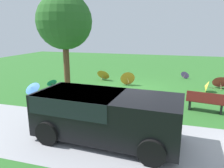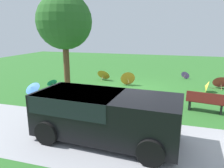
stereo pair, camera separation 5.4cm
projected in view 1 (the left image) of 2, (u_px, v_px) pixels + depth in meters
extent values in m
plane|color=#2D6B28|center=(133.00, 89.00, 13.04)|extent=(40.00, 40.00, 0.00)
cube|color=#9E9EA3|center=(97.00, 138.00, 7.08)|extent=(40.00, 3.70, 0.01)
cube|color=black|center=(107.00, 115.00, 6.81)|extent=(4.70, 2.16, 1.35)
cube|color=black|center=(81.00, 100.00, 7.02)|extent=(2.68, 2.07, 0.55)
cylinder|color=black|center=(47.00, 133.00, 6.58)|extent=(0.77, 0.26, 0.76)
cylinder|color=black|center=(77.00, 112.00, 8.32)|extent=(0.77, 0.26, 0.76)
cylinder|color=black|center=(152.00, 153.00, 5.54)|extent=(0.77, 0.26, 0.76)
cylinder|color=black|center=(161.00, 124.00, 7.27)|extent=(0.77, 0.26, 0.76)
cube|color=maroon|center=(206.00, 102.00, 9.33)|extent=(1.65, 0.72, 0.05)
cube|color=maroon|center=(206.00, 98.00, 9.10)|extent=(1.60, 0.38, 0.45)
cube|color=black|center=(190.00, 104.00, 9.66)|extent=(0.15, 0.41, 0.45)
cube|color=black|center=(221.00, 109.00, 9.11)|extent=(0.15, 0.41, 0.45)
cylinder|color=brown|center=(67.00, 70.00, 10.70)|extent=(0.29, 0.29, 3.10)
sphere|color=#286023|center=(64.00, 21.00, 10.14)|extent=(2.66, 2.66, 2.66)
cylinder|color=tan|center=(102.00, 78.00, 15.18)|extent=(0.07, 0.47, 0.39)
cone|color=orange|center=(104.00, 74.00, 15.39)|extent=(0.98, 0.80, 0.83)
sphere|color=tan|center=(104.00, 73.00, 15.44)|extent=(0.04, 0.05, 0.05)
cylinder|color=tan|center=(53.00, 86.00, 13.28)|extent=(0.28, 0.20, 0.30)
cone|color=teal|center=(52.00, 82.00, 13.38)|extent=(0.79, 0.82, 0.54)
sphere|color=tan|center=(51.00, 82.00, 13.40)|extent=(0.06, 0.06, 0.05)
cylinder|color=tan|center=(35.00, 91.00, 11.86)|extent=(0.07, 0.33, 0.39)
cone|color=#4C8CE5|center=(32.00, 88.00, 11.63)|extent=(0.92, 0.84, 0.63)
sphere|color=tan|center=(31.00, 87.00, 11.58)|extent=(0.04, 0.06, 0.05)
cylinder|color=tan|center=(128.00, 81.00, 13.69)|extent=(0.19, 0.47, 0.20)
cone|color=orange|center=(127.00, 78.00, 13.99)|extent=(1.06, 0.80, 0.95)
sphere|color=tan|center=(127.00, 77.00, 14.07)|extent=(0.05, 0.06, 0.05)
cylinder|color=tan|center=(184.00, 76.00, 15.71)|extent=(0.15, 0.27, 0.16)
cone|color=purple|center=(185.00, 75.00, 15.82)|extent=(0.72, 0.60, 0.60)
sphere|color=tan|center=(186.00, 74.00, 15.85)|extent=(0.05, 0.06, 0.05)
cylinder|color=tan|center=(221.00, 86.00, 12.88)|extent=(0.04, 0.52, 0.41)
cone|color=#D8383F|center=(221.00, 81.00, 13.11)|extent=(0.97, 0.73, 0.84)
sphere|color=tan|center=(220.00, 80.00, 13.15)|extent=(0.04, 0.05, 0.05)
cylinder|color=tan|center=(211.00, 88.00, 12.30)|extent=(0.39, 0.08, 0.11)
cone|color=yellow|center=(206.00, 86.00, 12.39)|extent=(0.37, 0.69, 0.67)
sphere|color=tan|center=(205.00, 86.00, 12.41)|extent=(0.05, 0.04, 0.04)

